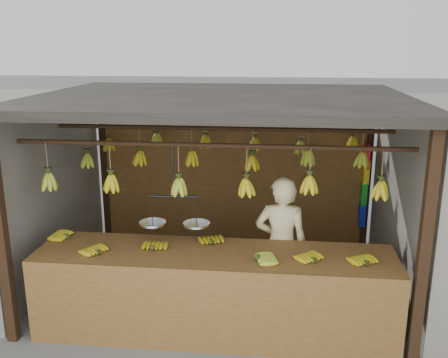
# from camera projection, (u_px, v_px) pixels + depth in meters

# --- Properties ---
(ground) EXTENTS (80.00, 80.00, 0.00)m
(ground) POSITION_uv_depth(u_px,v_px,m) (221.00, 282.00, 6.42)
(ground) COLOR #5B5B57
(stall) EXTENTS (4.30, 3.30, 2.40)m
(stall) POSITION_uv_depth(u_px,v_px,m) (224.00, 127.00, 6.22)
(stall) COLOR black
(stall) RESTS_ON ground
(counter) EXTENTS (3.71, 0.84, 0.96)m
(counter) POSITION_uv_depth(u_px,v_px,m) (213.00, 275.00, 5.04)
(counter) COLOR brown
(counter) RESTS_ON ground
(hanging_bananas) EXTENTS (3.57, 2.24, 0.39)m
(hanging_bananas) POSITION_uv_depth(u_px,v_px,m) (221.00, 161.00, 5.99)
(hanging_bananas) COLOR #92A523
(hanging_bananas) RESTS_ON ground
(balance_scale) EXTENTS (0.73, 0.29, 0.85)m
(balance_scale) POSITION_uv_depth(u_px,v_px,m) (174.00, 220.00, 5.18)
(balance_scale) COLOR black
(balance_scale) RESTS_ON ground
(vendor) EXTENTS (0.59, 0.40, 1.59)m
(vendor) POSITION_uv_depth(u_px,v_px,m) (281.00, 245.00, 5.56)
(vendor) COLOR beige
(vendor) RESTS_ON ground
(bag_bundles) EXTENTS (0.08, 0.26, 1.21)m
(bag_bundles) POSITION_uv_depth(u_px,v_px,m) (364.00, 183.00, 7.25)
(bag_bundles) COLOR red
(bag_bundles) RESTS_ON ground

